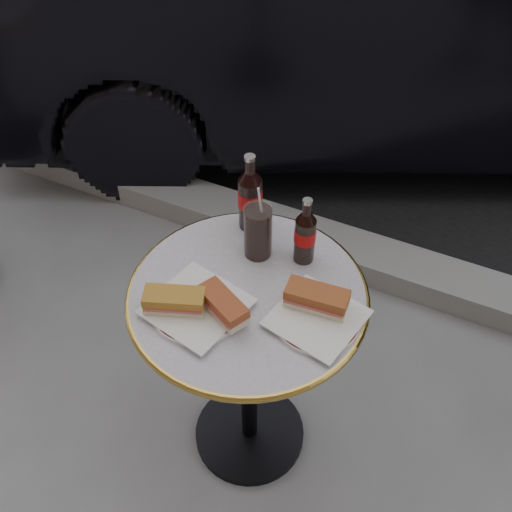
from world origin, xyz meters
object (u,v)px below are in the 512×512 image
at_px(cola_bottle_right, 305,230).
at_px(parked_car, 405,0).
at_px(cola_glass, 258,232).
at_px(plate_right, 317,319).
at_px(plate_left, 197,308).
at_px(cola_bottle_left, 250,192).
at_px(bistro_table, 249,374).

xyz_separation_m(cola_bottle_right, parked_car, (-0.22, 1.80, -0.17)).
relative_size(cola_glass, parked_car, 0.04).
relative_size(plate_right, cola_glass, 1.35).
bearing_deg(plate_left, cola_glass, 77.85).
height_order(cola_glass, parked_car, parked_car).
bearing_deg(plate_right, cola_bottle_right, 121.04).
bearing_deg(parked_car, cola_bottle_left, 156.70).
xyz_separation_m(bistro_table, cola_glass, (-0.04, 0.14, 0.44)).
xyz_separation_m(plate_left, cola_glass, (0.05, 0.24, 0.07)).
bearing_deg(bistro_table, cola_bottle_left, 113.91).
height_order(plate_left, parked_car, parked_car).
height_order(bistro_table, cola_glass, cola_glass).
height_order(plate_right, cola_glass, cola_glass).
bearing_deg(cola_bottle_left, parked_car, 91.30).
distance_m(plate_left, cola_bottle_right, 0.34).
relative_size(bistro_table, cola_bottle_left, 3.03).
bearing_deg(parked_car, cola_glass, 158.66).
distance_m(bistro_table, plate_right, 0.42).
bearing_deg(cola_bottle_left, plate_right, -39.16).
xyz_separation_m(plate_right, parked_car, (-0.33, 1.98, -0.08)).
distance_m(plate_right, cola_bottle_left, 0.40).
xyz_separation_m(bistro_table, plate_right, (0.19, -0.01, 0.37)).
distance_m(bistro_table, cola_bottle_left, 0.55).
distance_m(plate_right, parked_car, 2.01).
distance_m(cola_glass, parked_car, 1.84).
relative_size(plate_right, cola_bottle_left, 0.88).
bearing_deg(cola_bottle_right, cola_glass, -164.49).
xyz_separation_m(cola_bottle_right, cola_glass, (-0.12, -0.03, -0.02)).
bearing_deg(cola_glass, parked_car, 93.26).
bearing_deg(plate_left, plate_right, 18.38).
height_order(cola_bottle_left, cola_glass, cola_bottle_left).
bearing_deg(bistro_table, cola_bottle_right, 64.75).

